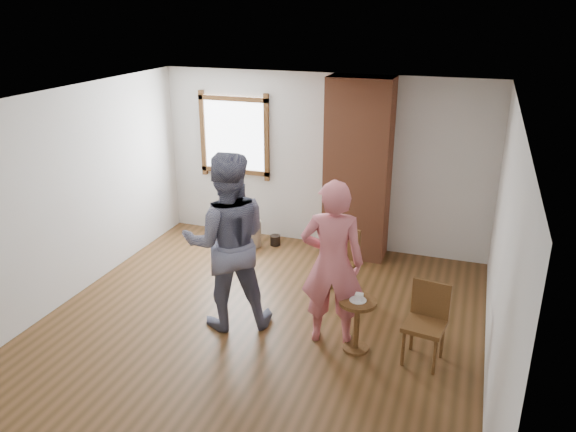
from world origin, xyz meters
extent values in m
plane|color=brown|center=(0.00, 0.00, 0.00)|extent=(5.50, 5.50, 0.00)
cube|color=silver|center=(0.00, 2.75, 1.30)|extent=(5.00, 0.04, 2.60)
cube|color=silver|center=(-2.50, 0.00, 1.30)|extent=(0.04, 5.50, 2.60)
cube|color=silver|center=(2.50, 0.00, 1.30)|extent=(0.04, 5.50, 2.60)
cube|color=white|center=(0.00, 0.00, 2.60)|extent=(5.00, 5.50, 0.04)
cube|color=brown|center=(-1.40, 2.71, 1.60)|extent=(1.14, 0.06, 1.34)
cube|color=white|center=(-1.40, 2.73, 1.60)|extent=(1.00, 0.02, 1.20)
cube|color=#A55B3A|center=(0.60, 2.50, 1.30)|extent=(0.90, 0.50, 2.60)
cylinder|color=tan|center=(-0.97, 2.27, 0.20)|extent=(0.37, 0.37, 0.41)
cylinder|color=black|center=(-0.62, 2.40, 0.08)|extent=(0.19, 0.19, 0.16)
cube|color=brown|center=(0.68, 1.11, 0.45)|extent=(0.50, 0.50, 0.05)
cylinder|color=brown|center=(0.48, 0.99, 0.22)|extent=(0.04, 0.04, 0.45)
cylinder|color=brown|center=(0.81, 0.91, 0.22)|extent=(0.04, 0.04, 0.45)
cylinder|color=brown|center=(0.56, 1.31, 0.22)|extent=(0.04, 0.04, 0.45)
cylinder|color=brown|center=(0.89, 1.24, 0.22)|extent=(0.04, 0.04, 0.45)
cube|color=brown|center=(0.73, 1.29, 0.67)|extent=(0.41, 0.13, 0.45)
cube|color=brown|center=(1.87, 0.07, 0.43)|extent=(0.45, 0.45, 0.05)
cylinder|color=brown|center=(1.69, -0.07, 0.21)|extent=(0.04, 0.04, 0.43)
cylinder|color=brown|center=(2.01, -0.12, 0.21)|extent=(0.04, 0.04, 0.43)
cylinder|color=brown|center=(1.73, 0.25, 0.21)|extent=(0.04, 0.04, 0.43)
cylinder|color=brown|center=(2.05, 0.20, 0.21)|extent=(0.04, 0.04, 0.43)
cube|color=brown|center=(1.90, 0.24, 0.64)|extent=(0.40, 0.10, 0.43)
cylinder|color=brown|center=(1.17, 0.05, 0.58)|extent=(0.40, 0.40, 0.04)
cylinder|color=brown|center=(1.17, 0.05, 0.29)|extent=(0.06, 0.06, 0.54)
cylinder|color=brown|center=(1.17, 0.05, 0.01)|extent=(0.28, 0.28, 0.03)
cylinder|color=white|center=(1.17, 0.05, 0.60)|extent=(0.18, 0.18, 0.01)
cube|color=white|center=(1.18, 0.05, 0.64)|extent=(0.08, 0.07, 0.06)
imported|color=black|center=(-0.34, 0.12, 1.03)|extent=(1.24, 1.14, 2.06)
imported|color=#D06870|center=(0.86, 0.16, 0.93)|extent=(0.76, 0.57, 1.86)
camera|label=1|loc=(2.17, -5.07, 3.51)|focal=35.00mm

